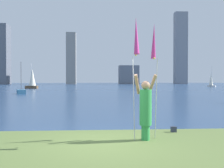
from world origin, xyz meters
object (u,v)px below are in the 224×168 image
sailboat_3 (211,80)px  sailboat_4 (32,79)px  person (146,108)px  bag (174,129)px  kite_flag_right (154,44)px  kite_flag_left (136,39)px  sailboat_1 (21,92)px

sailboat_3 → sailboat_4: size_ratio=1.02×
person → bag: person is taller
person → sailboat_4: sailboat_4 is taller
kite_flag_right → bag: 3.12m
kite_flag_right → sailboat_4: sailboat_4 is taller
sailboat_4 → person: bearing=-73.8°
sailboat_3 → sailboat_4: (-38.59, -7.57, 0.43)m
person → bag: bearing=59.2°
kite_flag_left → kite_flag_right: 1.08m
sailboat_4 → bag: bearing=-72.0°
person → kite_flag_left: bearing=-118.1°
kite_flag_right → sailboat_1: 28.57m
sailboat_1 → sailboat_4: (-2.75, 19.04, 1.63)m
kite_flag_left → sailboat_3: bearing=64.5°
bag → sailboat_3: bearing=65.2°
person → kite_flag_left: kite_flag_left is taller
person → sailboat_3: (25.31, 53.33, 0.50)m
kite_flag_right → sailboat_3: 58.51m
kite_flag_left → sailboat_3: size_ratio=0.74×
sailboat_1 → person: bearing=-68.5°
kite_flag_left → bag: bearing=44.7°
kite_flag_right → bag: (0.88, 0.75, -2.90)m
kite_flag_right → sailboat_3: size_ratio=0.74×
person → kite_flag_right: 2.09m
sailboat_3 → bag: bearing=-114.8°
kite_flag_left → sailboat_4: (-12.93, 46.13, -1.12)m
bag → kite_flag_right: bearing=-139.6°
kite_flag_right → sailboat_4: 47.34m
kite_flag_left → sailboat_3: (25.66, 53.71, -1.55)m
sailboat_4 → kite_flag_left: bearing=-74.3°
sailboat_1 → sailboat_3: 44.66m
kite_flag_left → sailboat_3: sailboat_3 is taller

